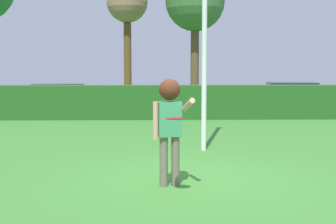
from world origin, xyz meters
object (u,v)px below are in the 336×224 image
(parked_car_black, at_px, (57,97))
(maple_tree, at_px, (195,3))
(person, at_px, (170,117))
(frisbee, at_px, (175,119))
(bare_elm_tree, at_px, (127,6))
(parked_car_blue, at_px, (292,94))

(parked_car_black, bearing_deg, maple_tree, 17.44)
(person, height_order, frisbee, person)
(parked_car_black, xyz_separation_m, bare_elm_tree, (2.81, 3.99, 4.36))
(frisbee, xyz_separation_m, maple_tree, (1.56, 15.40, 3.71))
(frisbee, relative_size, bare_elm_tree, 0.04)
(parked_car_blue, relative_size, bare_elm_tree, 0.69)
(person, relative_size, parked_car_black, 0.40)
(parked_car_black, height_order, parked_car_blue, same)
(person, xyz_separation_m, parked_car_black, (-4.48, 12.73, -0.47))
(frisbee, height_order, parked_car_black, frisbee)
(parked_car_blue, bearing_deg, maple_tree, 176.40)
(parked_car_black, relative_size, maple_tree, 0.70)
(frisbee, distance_m, maple_tree, 15.92)
(person, distance_m, parked_car_black, 13.50)
(frisbee, xyz_separation_m, parked_car_blue, (6.13, 15.11, -0.53))
(person, distance_m, maple_tree, 15.21)
(parked_car_black, bearing_deg, frisbee, -71.41)
(parked_car_black, distance_m, bare_elm_tree, 6.55)
(parked_car_black, bearing_deg, person, -70.63)
(person, distance_m, parked_car_blue, 15.64)
(person, bearing_deg, frisbee, -85.52)
(bare_elm_tree, xyz_separation_m, maple_tree, (3.29, -2.08, -0.12))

